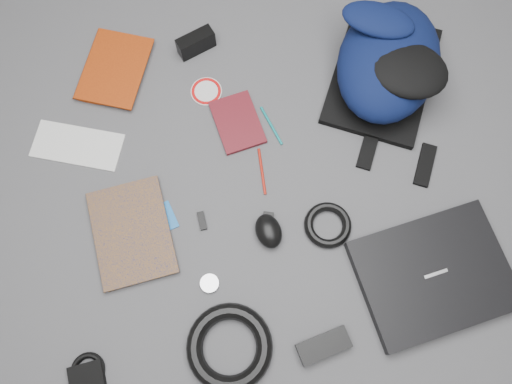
{
  "coord_description": "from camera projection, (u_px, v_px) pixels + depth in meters",
  "views": [
    {
      "loc": [
        -0.04,
        -0.39,
        1.29
      ],
      "look_at": [
        0.0,
        0.0,
        0.02
      ],
      "focal_mm": 35.0,
      "sensor_mm": 36.0,
      "label": 1
    }
  ],
  "objects": [
    {
      "name": "ground",
      "position": [
        256.0,
        194.0,
        1.35
      ],
      "size": [
        4.0,
        4.0,
        0.0
      ],
      "primitive_type": "plane",
      "color": "#4F4F51",
      "rests_on": "ground"
    },
    {
      "name": "backpack",
      "position": [
        389.0,
        61.0,
        1.37
      ],
      "size": [
        0.44,
        0.51,
        0.18
      ],
      "primitive_type": null,
      "rotation": [
        0.0,
        0.0,
        -0.41
      ],
      "color": "black",
      "rests_on": "ground"
    },
    {
      "name": "laptop",
      "position": [
        433.0,
        275.0,
        1.26
      ],
      "size": [
        0.42,
        0.36,
        0.04
      ],
      "primitive_type": "cube",
      "rotation": [
        0.0,
        0.0,
        0.22
      ],
      "color": "black",
      "rests_on": "ground"
    },
    {
      "name": "textbook_red",
      "position": [
        86.0,
        63.0,
        1.45
      ],
      "size": [
        0.24,
        0.28,
        0.03
      ],
      "primitive_type": "imported",
      "rotation": [
        0.0,
        0.0,
        -0.32
      ],
      "color": "maroon",
      "rests_on": "ground"
    },
    {
      "name": "comic_book",
      "position": [
        95.0,
        243.0,
        1.3
      ],
      "size": [
        0.24,
        0.3,
        0.02
      ],
      "primitive_type": "imported",
      "rotation": [
        0.0,
        0.0,
        0.17
      ],
      "color": "#AA680C",
      "rests_on": "ground"
    },
    {
      "name": "envelope",
      "position": [
        77.0,
        145.0,
        1.39
      ],
      "size": [
        0.27,
        0.18,
        0.0
      ],
      "primitive_type": "cube",
      "rotation": [
        0.0,
        0.0,
        -0.29
      ],
      "color": "silver",
      "rests_on": "ground"
    },
    {
      "name": "dvd_case",
      "position": [
        237.0,
        122.0,
        1.4
      ],
      "size": [
        0.16,
        0.19,
        0.01
      ],
      "primitive_type": "cube",
      "rotation": [
        0.0,
        0.0,
        0.24
      ],
      "color": "#460D13",
      "rests_on": "ground"
    },
    {
      "name": "compact_camera",
      "position": [
        196.0,
        43.0,
        1.45
      ],
      "size": [
        0.12,
        0.08,
        0.06
      ],
      "primitive_type": "cube",
      "rotation": [
        0.0,
        0.0,
        0.43
      ],
      "color": "black",
      "rests_on": "ground"
    },
    {
      "name": "sticker_disc",
      "position": [
        206.0,
        91.0,
        1.44
      ],
      "size": [
        0.12,
        0.12,
        0.0
      ],
      "primitive_type": "cylinder",
      "rotation": [
        0.0,
        0.0,
        -0.41
      ],
      "color": "silver",
      "rests_on": "ground"
    },
    {
      "name": "pen_teal",
      "position": [
        271.0,
        126.0,
        1.4
      ],
      "size": [
        0.05,
        0.12,
        0.01
      ],
      "primitive_type": "cylinder",
      "rotation": [
        1.57,
        0.0,
        0.37
      ],
      "color": "#0D7476",
      "rests_on": "ground"
    },
    {
      "name": "pen_red",
      "position": [
        262.0,
        171.0,
        1.36
      ],
      "size": [
        0.01,
        0.13,
        0.01
      ],
      "primitive_type": "cylinder",
      "rotation": [
        1.57,
        0.0,
        0.03
      ],
      "color": "#A0180C",
      "rests_on": "ground"
    },
    {
      "name": "id_badge",
      "position": [
        165.0,
        217.0,
        1.33
      ],
      "size": [
        0.07,
        0.09,
        0.0
      ],
      "primitive_type": "cube",
      "rotation": [
        0.0,
        0.0,
        0.35
      ],
      "color": "#165CA5",
      "rests_on": "ground"
    },
    {
      "name": "usb_black",
      "position": [
        202.0,
        221.0,
        1.32
      ],
      "size": [
        0.03,
        0.05,
        0.01
      ],
      "primitive_type": "cube",
      "rotation": [
        0.0,
        0.0,
        0.14
      ],
      "color": "black",
      "rests_on": "ground"
    },
    {
      "name": "key_fob",
      "position": [
        268.0,
        221.0,
        1.32
      ],
      "size": [
        0.04,
        0.05,
        0.01
      ],
      "primitive_type": "cube",
      "rotation": [
        0.0,
        0.0,
        -0.24
      ],
      "color": "black",
      "rests_on": "ground"
    },
    {
      "name": "mouse",
      "position": [
        269.0,
        231.0,
        1.29
      ],
      "size": [
        0.09,
        0.11,
        0.05
      ],
      "primitive_type": "ellipsoid",
      "rotation": [
        0.0,
        0.0,
        0.24
      ],
      "color": "black",
      "rests_on": "ground"
    },
    {
      "name": "headphone_left",
      "position": [
        134.0,
        246.0,
        1.3
      ],
      "size": [
        0.07,
        0.07,
        0.01
      ],
      "primitive_type": "cylinder",
      "rotation": [
        0.0,
        0.0,
        -0.4
      ],
      "color": "#BBBBBD",
      "rests_on": "ground"
    },
    {
      "name": "headphone_right",
      "position": [
        210.0,
        283.0,
        1.27
      ],
      "size": [
        0.05,
        0.05,
        0.01
      ],
      "primitive_type": "cylinder",
      "rotation": [
        0.0,
        0.0,
        0.06
      ],
      "color": "#B2B2B4",
      "rests_on": "ground"
    },
    {
      "name": "cable_coil",
      "position": [
        328.0,
        225.0,
        1.31
      ],
      "size": [
        0.15,
        0.15,
        0.02
      ],
      "primitive_type": "torus",
      "rotation": [
        0.0,
        0.0,
        -0.2
      ],
      "color": "black",
      "rests_on": "ground"
    },
    {
      "name": "power_brick",
      "position": [
        324.0,
        346.0,
        1.22
      ],
      "size": [
        0.14,
        0.09,
        0.03
      ],
      "primitive_type": "cube",
      "rotation": [
        0.0,
        0.0,
        0.28
      ],
      "color": "black",
      "rests_on": "ground"
    },
    {
      "name": "power_cord_coil",
      "position": [
        229.0,
        347.0,
        1.21
      ],
      "size": [
        0.23,
        0.23,
        0.04
      ],
      "primitive_type": "torus",
      "rotation": [
        0.0,
        0.0,
        -0.07
      ],
      "color": "black",
      "rests_on": "ground"
    },
    {
      "name": "pouch",
      "position": [
        87.0,
        381.0,
        1.2
      ],
      "size": [
        0.09,
        0.09,
        0.02
      ],
      "primitive_type": "cube",
      "rotation": [
        0.0,
        0.0,
        0.17
      ],
      "color": "black",
      "rests_on": "ground"
    },
    {
      "name": "earbud_coil",
      "position": [
        88.0,
        370.0,
        1.21
      ],
      "size": [
        0.1,
        0.1,
        0.02
      ],
      "primitive_type": "torus",
      "rotation": [
        0.0,
        0.0,
        -0.17
      ],
      "color": "black",
      "rests_on": "ground"
    }
  ]
}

